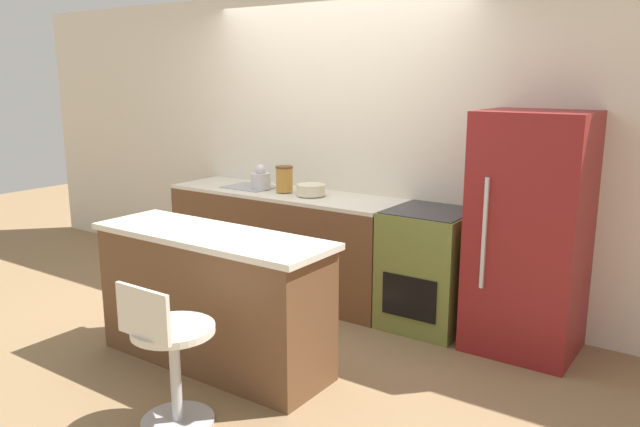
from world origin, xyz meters
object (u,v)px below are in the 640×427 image
at_px(refrigerator, 529,234).
at_px(mixing_bowl, 311,190).
at_px(stool_chair, 170,356).
at_px(oven_range, 428,269).
at_px(kettle, 261,179).

distance_m(refrigerator, mixing_bowl, 1.82).
relative_size(stool_chair, mixing_bowl, 3.47).
relative_size(oven_range, mixing_bowl, 3.73).
distance_m(oven_range, refrigerator, 0.83).
bearing_deg(refrigerator, kettle, -179.53).
distance_m(refrigerator, stool_chair, 2.49).
relative_size(stool_chair, kettle, 3.89).
bearing_deg(kettle, stool_chair, -62.03).
height_order(oven_range, refrigerator, refrigerator).
distance_m(stool_chair, mixing_bowl, 2.23).
bearing_deg(kettle, oven_range, 0.68).
relative_size(oven_range, kettle, 4.19).
xyz_separation_m(oven_range, kettle, (-1.63, -0.02, 0.54)).
bearing_deg(mixing_bowl, kettle, 180.00).
distance_m(oven_range, stool_chair, 2.17).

